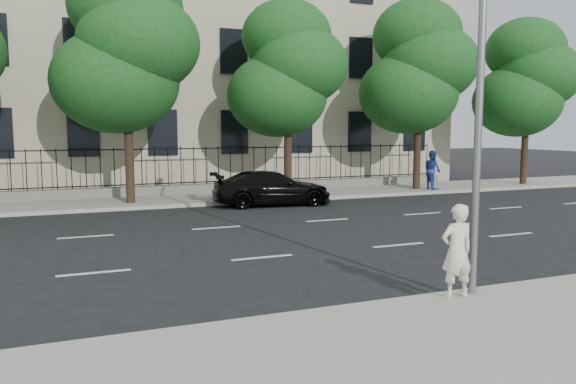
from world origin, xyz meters
TOP-DOWN VIEW (x-y plane):
  - ground at (0.00, 0.00)m, footprint 120.00×120.00m
  - near_sidewalk at (0.00, -4.00)m, footprint 60.00×4.00m
  - far_sidewalk at (0.00, 14.00)m, footprint 60.00×4.00m
  - lane_markings at (0.00, 4.75)m, footprint 49.60×4.62m
  - masonry_building at (0.00, 22.95)m, footprint 34.60×12.11m
  - iron_fence at (0.00, 15.70)m, footprint 30.00×0.50m
  - street_light at (2.50, -1.77)m, footprint 0.25×3.32m
  - tree_c at (-1.96, 13.36)m, footprint 5.89×5.50m
  - tree_d at (5.04, 13.36)m, footprint 5.34×4.94m
  - tree_e at (12.04, 13.36)m, footprint 5.71×5.31m
  - tree_f at (19.04, 13.36)m, footprint 5.52×5.12m
  - black_sedan at (3.52, 11.31)m, footprint 5.15×2.51m
  - woman_near at (2.04, -2.40)m, footprint 0.66×0.46m
  - pedestrian_far at (12.66, 12.80)m, footprint 0.77×0.97m

SIDE VIEW (x-z plane):
  - ground at x=0.00m, z-range 0.00..0.00m
  - lane_markings at x=0.00m, z-range 0.00..0.01m
  - near_sidewalk at x=0.00m, z-range 0.00..0.15m
  - far_sidewalk at x=0.00m, z-range 0.00..0.15m
  - iron_fence at x=0.00m, z-range -0.45..1.75m
  - black_sedan at x=3.52m, z-range 0.00..1.44m
  - woman_near at x=2.04m, z-range 0.15..1.88m
  - pedestrian_far at x=12.66m, z-range 0.15..2.10m
  - street_light at x=2.50m, z-range 1.12..9.17m
  - tree_d at x=5.04m, z-range 1.42..10.26m
  - tree_f at x=19.04m, z-range 1.37..10.38m
  - tree_e at x=12.04m, z-range 1.47..10.93m
  - tree_c at x=-1.96m, z-range 1.51..11.31m
  - masonry_building at x=0.00m, z-range -0.23..18.27m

